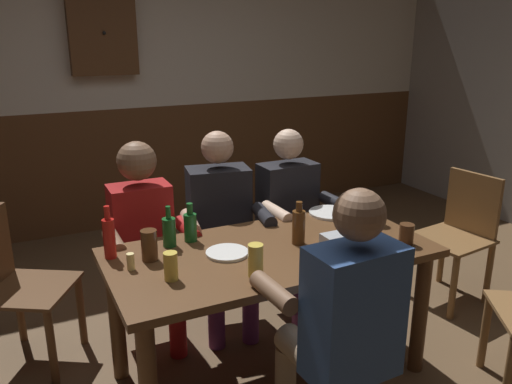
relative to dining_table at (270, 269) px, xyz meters
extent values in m
plane|color=brown|center=(0.00, 0.12, -0.62)|extent=(7.65, 7.65, 0.00)
cube|color=beige|center=(0.00, 2.67, 1.22)|extent=(6.37, 0.12, 1.43)
cube|color=brown|center=(0.00, 2.67, -0.06)|extent=(6.37, 0.12, 1.12)
cube|color=brown|center=(0.00, 0.00, 0.09)|extent=(1.64, 0.81, 0.04)
cylinder|color=brown|center=(0.74, -0.33, -0.28)|extent=(0.08, 0.08, 0.70)
cylinder|color=brown|center=(-0.74, 0.33, -0.28)|extent=(0.08, 0.08, 0.70)
cylinder|color=brown|center=(0.74, 0.33, -0.28)|extent=(0.08, 0.08, 0.70)
cube|color=#AD1919|center=(-0.49, 0.71, 0.08)|extent=(0.35, 0.22, 0.49)
sphere|color=brown|center=(-0.49, 0.71, 0.47)|extent=(0.23, 0.23, 0.23)
cylinder|color=#AD1919|center=(-0.40, 0.57, -0.14)|extent=(0.13, 0.39, 0.13)
cylinder|color=#AD1919|center=(-0.59, 0.57, -0.14)|extent=(0.13, 0.39, 0.13)
cylinder|color=#AD1919|center=(-0.40, 0.37, -0.41)|extent=(0.10, 0.10, 0.42)
cylinder|color=#AD1919|center=(-0.59, 0.37, -0.41)|extent=(0.10, 0.10, 0.42)
cylinder|color=#AD1919|center=(-0.29, 0.46, 0.11)|extent=(0.08, 0.28, 0.08)
cylinder|color=brown|center=(-0.70, 0.46, 0.11)|extent=(0.08, 0.28, 0.08)
cube|color=black|center=(0.00, 0.71, 0.10)|extent=(0.41, 0.30, 0.54)
sphere|color=tan|center=(0.00, 0.71, 0.50)|extent=(0.20, 0.20, 0.20)
cylinder|color=#6B2D66|center=(0.08, 0.53, -0.14)|extent=(0.20, 0.45, 0.13)
cylinder|color=#6B2D66|center=(-0.13, 0.57, -0.14)|extent=(0.20, 0.45, 0.13)
cylinder|color=#6B2D66|center=(0.04, 0.32, -0.41)|extent=(0.10, 0.10, 0.42)
cylinder|color=#6B2D66|center=(-0.17, 0.36, -0.41)|extent=(0.10, 0.10, 0.42)
cylinder|color=black|center=(0.17, 0.41, 0.13)|extent=(0.13, 0.29, 0.08)
cylinder|color=tan|center=(-0.26, 0.49, 0.13)|extent=(0.13, 0.29, 0.08)
cube|color=black|center=(0.49, 0.71, 0.09)|extent=(0.38, 0.21, 0.51)
sphere|color=beige|center=(0.49, 0.71, 0.48)|extent=(0.20, 0.20, 0.20)
cylinder|color=#6B2D66|center=(0.60, 0.56, -0.14)|extent=(0.14, 0.41, 0.13)
cylinder|color=#6B2D66|center=(0.39, 0.55, -0.14)|extent=(0.14, 0.41, 0.13)
cylinder|color=#6B2D66|center=(0.60, 0.36, -0.41)|extent=(0.10, 0.10, 0.42)
cylinder|color=#6B2D66|center=(0.40, 0.35, -0.41)|extent=(0.10, 0.10, 0.42)
cylinder|color=black|center=(0.72, 0.47, 0.12)|extent=(0.09, 0.28, 0.08)
cylinder|color=beige|center=(0.28, 0.46, 0.12)|extent=(0.09, 0.28, 0.08)
cube|color=#2D4C84|center=(0.00, -0.71, 0.11)|extent=(0.38, 0.24, 0.56)
sphere|color=brown|center=(0.00, -0.71, 0.52)|extent=(0.20, 0.20, 0.20)
cylinder|color=#997F60|center=(-0.11, -0.57, -0.14)|extent=(0.15, 0.39, 0.13)
cylinder|color=#997F60|center=(0.10, -0.57, -0.14)|extent=(0.15, 0.39, 0.13)
cylinder|color=#997F60|center=(0.09, -0.37, -0.41)|extent=(0.10, 0.10, 0.42)
cylinder|color=brown|center=(-0.23, -0.46, 0.14)|extent=(0.09, 0.28, 0.08)
cylinder|color=brown|center=(0.21, -0.45, 0.14)|extent=(0.09, 0.28, 0.08)
cube|color=brown|center=(-1.13, 0.67, -0.17)|extent=(0.60, 0.60, 0.02)
cylinder|color=brown|center=(-0.87, 0.74, -0.40)|extent=(0.04, 0.04, 0.44)
cylinder|color=brown|center=(-1.07, 0.41, -0.40)|extent=(0.04, 0.04, 0.44)
cylinder|color=brown|center=(-1.20, 0.93, -0.40)|extent=(0.04, 0.04, 0.44)
cube|color=brown|center=(1.49, 0.20, -0.17)|extent=(0.49, 0.49, 0.02)
cube|color=brown|center=(1.68, 0.23, 0.05)|extent=(0.08, 0.40, 0.42)
cylinder|color=brown|center=(1.32, -0.01, -0.40)|extent=(0.04, 0.04, 0.44)
cylinder|color=brown|center=(1.27, 0.36, -0.40)|extent=(0.04, 0.04, 0.44)
cylinder|color=brown|center=(1.70, 0.04, -0.40)|extent=(0.04, 0.04, 0.44)
cylinder|color=brown|center=(1.65, 0.41, -0.40)|extent=(0.04, 0.04, 0.44)
cylinder|color=brown|center=(0.88, -0.79, -0.40)|extent=(0.04, 0.04, 0.44)
cylinder|color=brown|center=(1.09, -0.47, -0.40)|extent=(0.04, 0.04, 0.44)
cylinder|color=#F9E08C|center=(-0.70, 0.07, 0.15)|extent=(0.04, 0.04, 0.08)
cube|color=#B2B7BC|center=(0.34, -0.08, 0.14)|extent=(0.14, 0.10, 0.05)
cylinder|color=white|center=(-0.23, 0.04, 0.12)|extent=(0.21, 0.21, 0.01)
cylinder|color=white|center=(0.57, 0.31, 0.12)|extent=(0.26, 0.26, 0.01)
cylinder|color=red|center=(-0.75, 0.25, 0.21)|extent=(0.06, 0.06, 0.20)
cylinder|color=red|center=(-0.75, 0.25, 0.34)|extent=(0.03, 0.03, 0.07)
cylinder|color=#593314|center=(0.16, 0.00, 0.20)|extent=(0.07, 0.07, 0.18)
cylinder|color=#593314|center=(0.16, 0.00, 0.32)|extent=(0.03, 0.03, 0.05)
cylinder|color=#195923|center=(-0.45, 0.26, 0.19)|extent=(0.07, 0.07, 0.15)
cylinder|color=#195923|center=(-0.45, 0.26, 0.30)|extent=(0.03, 0.03, 0.07)
cylinder|color=#195923|center=(-0.33, 0.28, 0.19)|extent=(0.07, 0.07, 0.15)
cylinder|color=#195923|center=(-0.33, 0.28, 0.29)|extent=(0.03, 0.03, 0.06)
cylinder|color=#E5C64C|center=(-0.20, -0.24, 0.19)|extent=(0.07, 0.07, 0.15)
cylinder|color=#E5C64C|center=(-0.56, -0.11, 0.18)|extent=(0.06, 0.06, 0.13)
cylinder|color=#4C2D19|center=(0.66, -0.25, 0.17)|extent=(0.08, 0.08, 0.11)
cylinder|color=#4C2D19|center=(0.71, 0.07, 0.18)|extent=(0.08, 0.08, 0.14)
cylinder|color=#4C2D19|center=(-0.59, 0.14, 0.19)|extent=(0.08, 0.08, 0.15)
cube|color=brown|center=(-0.29, 2.54, 1.16)|extent=(0.56, 0.12, 0.70)
sphere|color=black|center=(-0.29, 2.47, 1.16)|extent=(0.03, 0.03, 0.03)
camera|label=1|loc=(-1.14, -2.17, 1.17)|focal=36.58mm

